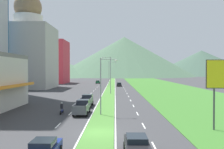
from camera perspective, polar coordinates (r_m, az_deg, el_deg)
ground_plane at (r=25.60m, az=-3.20°, el=-13.90°), size 600.00×600.00×0.00m
grass_median at (r=84.95m, az=-0.42°, el=-3.38°), size 3.20×240.00×0.06m
grass_verge_right at (r=87.01m, az=13.30°, el=-3.30°), size 24.00×240.00×0.06m
lane_dash_left_2 at (r=22.30m, az=-17.79°, el=-16.21°), size 0.16×2.80×0.01m
lane_dash_left_3 at (r=29.50m, az=-12.90°, el=-11.89°), size 0.16×2.80×0.01m
lane_dash_left_4 at (r=36.93m, az=-10.03°, el=-9.25°), size 0.16×2.80×0.01m
lane_dash_left_5 at (r=44.47m, az=-8.14°, el=-7.48°), size 0.16×2.80×0.01m
lane_dash_left_6 at (r=52.07m, az=-6.82°, el=-6.23°), size 0.16×2.80×0.01m
lane_dash_left_7 at (r=59.71m, az=-5.84°, el=-5.29°), size 0.16×2.80×0.01m
lane_dash_left_8 at (r=67.38m, az=-5.08°, el=-4.56°), size 0.16×2.80×0.01m
lane_dash_left_9 at (r=75.06m, az=-4.48°, el=-3.99°), size 0.16×2.80×0.01m
lane_dash_left_10 at (r=82.76m, az=-3.99°, el=-3.51°), size 0.16×2.80×0.01m
lane_dash_left_11 at (r=90.47m, az=-3.59°, el=-3.12°), size 0.16×2.80×0.01m
lane_dash_left_12 at (r=98.18m, az=-3.25°, el=-2.79°), size 0.16×2.80×0.01m
lane_dash_right_2 at (r=21.50m, az=10.23°, el=-16.83°), size 0.16×2.80×0.01m
lane_dash_right_3 at (r=28.91m, az=7.64°, el=-12.15°), size 0.16×2.80×0.01m
lane_dash_right_4 at (r=36.45m, az=6.15°, el=-9.38°), size 0.16×2.80×0.01m
lane_dash_right_5 at (r=44.07m, az=5.19°, el=-7.55°), size 0.16×2.80×0.01m
lane_dash_right_6 at (r=51.73m, az=4.52°, el=-6.27°), size 0.16×2.80×0.01m
lane_dash_right_7 at (r=59.42m, az=4.02°, el=-5.32°), size 0.16×2.80×0.01m
lane_dash_right_8 at (r=67.12m, az=3.64°, el=-4.58°), size 0.16×2.80×0.01m
lane_dash_right_9 at (r=74.83m, az=3.34°, el=-4.00°), size 0.16×2.80×0.01m
lane_dash_right_10 at (r=82.55m, az=3.10°, el=-3.53°), size 0.16×2.80×0.01m
lane_dash_right_11 at (r=90.27m, az=2.89°, el=-3.13°), size 0.16×2.80×0.01m
lane_dash_right_12 at (r=98.00m, az=2.72°, el=-2.80°), size 0.16×2.80×0.01m
edge_line_median_left at (r=85.00m, az=-1.60°, el=-3.39°), size 0.16×240.00×0.01m
edge_line_median_right at (r=84.93m, az=0.76°, el=-3.39°), size 0.16×240.00×0.01m
domed_building at (r=92.21m, az=-19.56°, el=5.61°), size 17.93×17.93×34.54m
midrise_colored at (r=123.93m, az=-14.66°, el=2.94°), size 16.65×16.65×21.48m
hill_far_left at (r=276.51m, az=-23.13°, el=3.11°), size 205.88×205.88×33.80m
hill_far_center at (r=263.06m, az=2.97°, el=4.36°), size 152.68×152.68×43.48m
hill_far_right at (r=313.11m, az=20.79°, el=2.62°), size 127.61×127.61×31.03m
street_lamp_near at (r=34.75m, az=-2.27°, el=-1.87°), size 2.62×0.35×8.36m
street_lamp_mid at (r=65.74m, az=-0.58°, el=0.41°), size 2.81×0.42×10.31m
street_lamp_far at (r=96.72m, az=-0.54°, el=0.57°), size 3.10×0.45×10.08m
car_0 at (r=116.81m, az=-3.45°, el=-1.80°), size 2.00×4.27×1.52m
car_1 at (r=18.97m, az=-16.16°, el=-16.93°), size 2.02×4.10×1.50m
car_2 at (r=19.17m, az=6.02°, el=-16.67°), size 1.98×4.47×1.48m
car_4 at (r=96.13m, az=1.73°, el=-2.41°), size 1.99×4.40×1.56m
pickup_truck_0 at (r=43.90m, az=-6.14°, el=-6.30°), size 2.18×5.40×2.00m
pickup_truck_1 at (r=36.15m, az=-7.26°, el=-7.89°), size 2.18×5.40×2.00m
motorcycle_rider at (r=36.54m, az=-12.05°, el=-8.19°), size 0.36×2.00×1.80m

